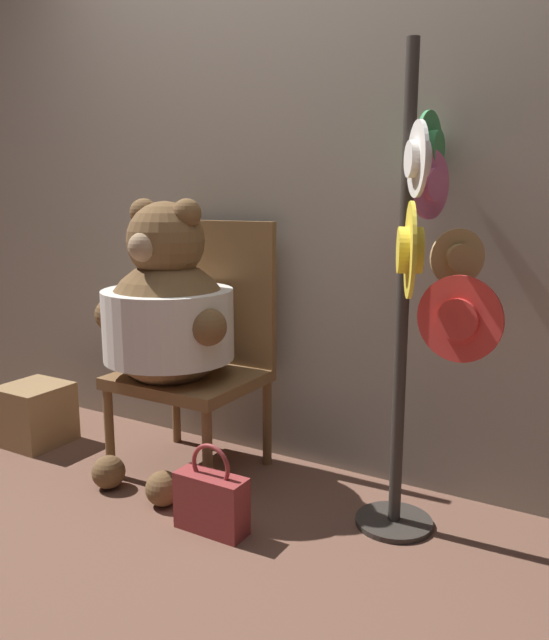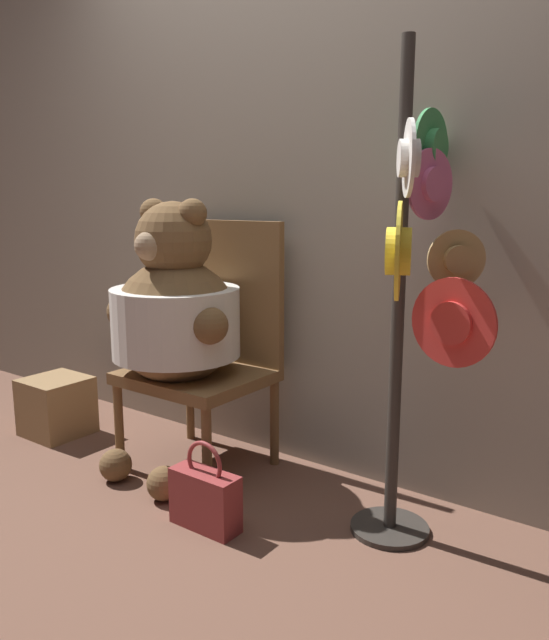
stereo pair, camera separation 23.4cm
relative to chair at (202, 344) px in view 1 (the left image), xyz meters
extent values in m
plane|color=brown|center=(0.31, -0.41, -0.55)|extent=(14.00, 14.00, 0.00)
cube|color=gray|center=(0.31, 0.28, 0.67)|extent=(8.00, 0.10, 2.43)
cylinder|color=brown|center=(-0.26, -0.32, -0.35)|extent=(0.04, 0.04, 0.39)
cylinder|color=brown|center=(0.26, -0.32, -0.35)|extent=(0.04, 0.04, 0.39)
cylinder|color=brown|center=(-0.26, 0.12, -0.35)|extent=(0.04, 0.04, 0.39)
cylinder|color=brown|center=(0.26, 0.12, -0.35)|extent=(0.04, 0.04, 0.39)
cube|color=brown|center=(0.00, -0.10, -0.13)|extent=(0.58, 0.50, 0.05)
cube|color=brown|center=(0.00, 0.13, 0.21)|extent=(0.58, 0.04, 0.64)
sphere|color=brown|center=(-0.04, -0.18, 0.12)|extent=(0.53, 0.53, 0.53)
cylinder|color=silver|center=(-0.04, -0.18, 0.12)|extent=(0.54, 0.54, 0.29)
sphere|color=brown|center=(-0.04, -0.18, 0.46)|extent=(0.32, 0.32, 0.32)
sphere|color=brown|center=(-0.15, -0.18, 0.57)|extent=(0.12, 0.12, 0.12)
sphere|color=brown|center=(0.07, -0.18, 0.57)|extent=(0.12, 0.12, 0.12)
sphere|color=#997A5B|center=(-0.04, -0.31, 0.44)|extent=(0.12, 0.12, 0.12)
sphere|color=brown|center=(-0.29, -0.24, 0.14)|extent=(0.15, 0.15, 0.15)
sphere|color=brown|center=(0.21, -0.24, 0.14)|extent=(0.15, 0.15, 0.15)
sphere|color=brown|center=(-0.18, -0.41, -0.48)|extent=(0.14, 0.14, 0.14)
sphere|color=brown|center=(0.11, -0.41, -0.48)|extent=(0.14, 0.14, 0.14)
cylinder|color=#332D28|center=(0.93, -0.10, -0.54)|extent=(0.28, 0.28, 0.02)
cylinder|color=#332D28|center=(0.93, -0.10, 0.29)|extent=(0.04, 0.04, 1.67)
cylinder|color=silver|center=(0.99, -0.20, 0.74)|extent=(0.13, 0.21, 0.23)
cylinder|color=silver|center=(0.99, -0.20, 0.74)|extent=(0.11, 0.13, 0.11)
cylinder|color=yellow|center=(1.00, -0.27, 0.47)|extent=(0.13, 0.28, 0.30)
cylinder|color=yellow|center=(1.00, -0.27, 0.47)|extent=(0.12, 0.16, 0.14)
cylinder|color=tan|center=(1.08, 0.02, 0.43)|extent=(0.16, 0.13, 0.20)
cylinder|color=tan|center=(1.08, 0.02, 0.43)|extent=(0.11, 0.11, 0.09)
cylinder|color=red|center=(1.13, -0.12, 0.24)|extent=(0.29, 0.04, 0.29)
cylinder|color=red|center=(1.13, -0.12, 0.24)|extent=(0.14, 0.06, 0.14)
cylinder|color=#D16693|center=(0.97, 0.04, 0.67)|extent=(0.07, 0.23, 0.24)
cylinder|color=#D16693|center=(0.97, 0.04, 0.67)|extent=(0.08, 0.12, 0.11)
cylinder|color=#3D9351|center=(0.94, 0.10, 0.80)|extent=(0.02, 0.26, 0.26)
cylinder|color=#3D9351|center=(0.94, 0.10, 0.80)|extent=(0.08, 0.13, 0.12)
cube|color=maroon|center=(0.38, -0.47, -0.44)|extent=(0.27, 0.10, 0.21)
torus|color=maroon|center=(0.38, -0.47, -0.30)|extent=(0.16, 0.02, 0.16)
cube|color=#937047|center=(-0.84, -0.24, -0.40)|extent=(0.29, 0.29, 0.29)
camera|label=1|loc=(1.62, -2.12, 0.63)|focal=35.00mm
camera|label=2|loc=(1.81, -1.99, 0.63)|focal=35.00mm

